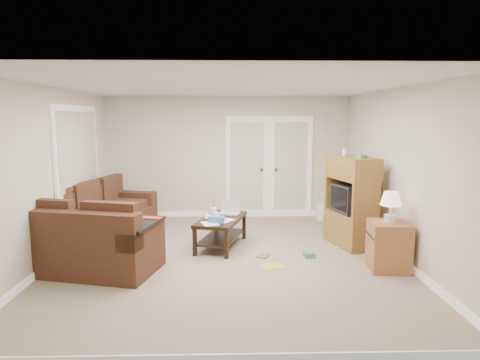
{
  "coord_description": "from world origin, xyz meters",
  "views": [
    {
      "loc": [
        0.02,
        -6.08,
        2.08
      ],
      "look_at": [
        0.2,
        0.52,
        1.1
      ],
      "focal_mm": 32.0,
      "sensor_mm": 36.0,
      "label": 1
    }
  ],
  "objects_px": {
    "tv_armoire": "(351,201)",
    "sectional_sofa": "(95,231)",
    "side_cabinet": "(389,242)",
    "coffee_table": "(222,231)"
  },
  "relations": [
    {
      "from": "tv_armoire",
      "to": "sectional_sofa",
      "type": "bearing_deg",
      "value": 168.92
    },
    {
      "from": "tv_armoire",
      "to": "side_cabinet",
      "type": "relative_size",
      "value": 1.44
    },
    {
      "from": "sectional_sofa",
      "to": "coffee_table",
      "type": "relative_size",
      "value": 2.57
    },
    {
      "from": "coffee_table",
      "to": "side_cabinet",
      "type": "height_order",
      "value": "side_cabinet"
    },
    {
      "from": "coffee_table",
      "to": "tv_armoire",
      "type": "height_order",
      "value": "tv_armoire"
    },
    {
      "from": "sectional_sofa",
      "to": "side_cabinet",
      "type": "relative_size",
      "value": 3.03
    },
    {
      "from": "tv_armoire",
      "to": "side_cabinet",
      "type": "xyz_separation_m",
      "value": [
        0.2,
        -1.15,
        -0.34
      ]
    },
    {
      "from": "sectional_sofa",
      "to": "coffee_table",
      "type": "xyz_separation_m",
      "value": [
        1.93,
        0.31,
        -0.09
      ]
    },
    {
      "from": "side_cabinet",
      "to": "coffee_table",
      "type": "bearing_deg",
      "value": 159.17
    },
    {
      "from": "coffee_table",
      "to": "tv_armoire",
      "type": "bearing_deg",
      "value": 16.78
    }
  ]
}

